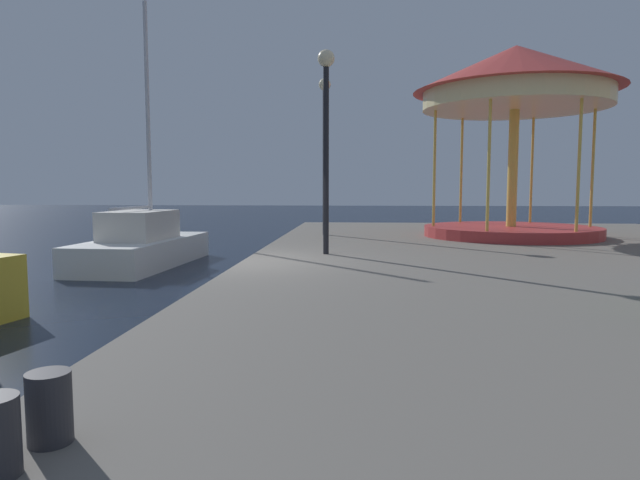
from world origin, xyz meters
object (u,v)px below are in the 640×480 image
object	(u,v)px
sailboat_white	(142,245)
carousel	(515,95)
lamp_post_near_edge	(326,115)
bollard_north	(49,408)
lamp_post_mid_promenade	(325,130)

from	to	relation	value
sailboat_white	carousel	xyz separation A→B (m)	(10.56, 1.16, 4.23)
sailboat_white	lamp_post_near_edge	size ratio (longest dim) A/B	1.75
lamp_post_near_edge	bollard_north	world-z (taller)	lamp_post_near_edge
lamp_post_mid_promenade	bollard_north	bearing A→B (deg)	-92.62
bollard_north	lamp_post_near_edge	bearing A→B (deg)	83.78
lamp_post_mid_promenade	carousel	bearing A→B (deg)	-2.59
sailboat_white	bollard_north	world-z (taller)	sailboat_white
sailboat_white	bollard_north	size ratio (longest dim) A/B	18.73
lamp_post_mid_promenade	bollard_north	xyz separation A→B (m)	(-0.63, -13.84, -2.94)
sailboat_white	lamp_post_near_edge	world-z (taller)	sailboat_white
sailboat_white	carousel	world-z (taller)	sailboat_white
sailboat_white	lamp_post_mid_promenade	world-z (taller)	sailboat_white
sailboat_white	bollard_north	xyz separation A→B (m)	(4.48, -12.43, 0.39)
lamp_post_near_edge	lamp_post_mid_promenade	bearing A→B (deg)	93.99
lamp_post_near_edge	bollard_north	xyz separation A→B (m)	(-0.98, -8.95, -2.72)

